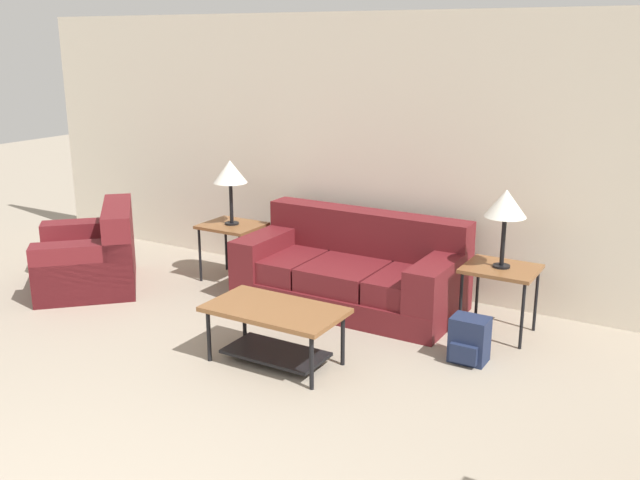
{
  "coord_description": "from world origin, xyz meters",
  "views": [
    {
      "loc": [
        2.62,
        -1.44,
        2.37
      ],
      "look_at": [
        -0.16,
        3.3,
        0.8
      ],
      "focal_mm": 40.0,
      "sensor_mm": 36.0,
      "label": 1
    }
  ],
  "objects_px": {
    "side_table_left": "(232,230)",
    "armchair": "(92,258)",
    "table_lamp_left": "(230,173)",
    "backpack": "(469,340)",
    "side_table_right": "(501,274)",
    "table_lamp_right": "(506,205)",
    "couch": "(352,274)",
    "coffee_table": "(275,322)"
  },
  "relations": [
    {
      "from": "side_table_left",
      "to": "armchair",
      "type": "bearing_deg",
      "value": -140.94
    },
    {
      "from": "table_lamp_left",
      "to": "backpack",
      "type": "relative_size",
      "value": 1.82
    },
    {
      "from": "side_table_left",
      "to": "side_table_right",
      "type": "xyz_separation_m",
      "value": [
        2.72,
        0.0,
        0.0
      ]
    },
    {
      "from": "side_table_left",
      "to": "backpack",
      "type": "bearing_deg",
      "value": -13.26
    },
    {
      "from": "side_table_right",
      "to": "table_lamp_right",
      "type": "xyz_separation_m",
      "value": [
        -0.0,
        -0.0,
        0.57
      ]
    },
    {
      "from": "armchair",
      "to": "table_lamp_left",
      "type": "relative_size",
      "value": 2.22
    },
    {
      "from": "armchair",
      "to": "side_table_left",
      "type": "relative_size",
      "value": 2.44
    },
    {
      "from": "couch",
      "to": "coffee_table",
      "type": "height_order",
      "value": "couch"
    },
    {
      "from": "coffee_table",
      "to": "table_lamp_left",
      "type": "height_order",
      "value": "table_lamp_left"
    },
    {
      "from": "side_table_right",
      "to": "table_lamp_left",
      "type": "height_order",
      "value": "table_lamp_left"
    },
    {
      "from": "couch",
      "to": "coffee_table",
      "type": "xyz_separation_m",
      "value": [
        0.09,
        -1.38,
        0.04
      ]
    },
    {
      "from": "side_table_right",
      "to": "backpack",
      "type": "distance_m",
      "value": 0.72
    },
    {
      "from": "armchair",
      "to": "side_table_right",
      "type": "distance_m",
      "value": 3.89
    },
    {
      "from": "couch",
      "to": "table_lamp_right",
      "type": "xyz_separation_m",
      "value": [
        1.36,
        0.01,
        0.8
      ]
    },
    {
      "from": "coffee_table",
      "to": "table_lamp_right",
      "type": "xyz_separation_m",
      "value": [
        1.27,
        1.39,
        0.77
      ]
    },
    {
      "from": "side_table_left",
      "to": "table_lamp_right",
      "type": "relative_size",
      "value": 0.91
    },
    {
      "from": "side_table_left",
      "to": "table_lamp_left",
      "type": "height_order",
      "value": "table_lamp_left"
    },
    {
      "from": "table_lamp_left",
      "to": "couch",
      "type": "bearing_deg",
      "value": -0.45
    },
    {
      "from": "side_table_left",
      "to": "table_lamp_right",
      "type": "height_order",
      "value": "table_lamp_right"
    },
    {
      "from": "table_lamp_right",
      "to": "backpack",
      "type": "xyz_separation_m",
      "value": [
        -0.03,
        -0.63,
        -0.92
      ]
    },
    {
      "from": "table_lamp_right",
      "to": "backpack",
      "type": "bearing_deg",
      "value": -92.43
    },
    {
      "from": "couch",
      "to": "armchair",
      "type": "bearing_deg",
      "value": -160.57
    },
    {
      "from": "armchair",
      "to": "table_lamp_right",
      "type": "xyz_separation_m",
      "value": [
        3.79,
        0.87,
        0.81
      ]
    },
    {
      "from": "coffee_table",
      "to": "backpack",
      "type": "distance_m",
      "value": 1.47
    },
    {
      "from": "armchair",
      "to": "backpack",
      "type": "relative_size",
      "value": 4.04
    },
    {
      "from": "side_table_right",
      "to": "couch",
      "type": "bearing_deg",
      "value": -179.55
    },
    {
      "from": "couch",
      "to": "side_table_right",
      "type": "bearing_deg",
      "value": 0.45
    },
    {
      "from": "table_lamp_right",
      "to": "table_lamp_left",
      "type": "bearing_deg",
      "value": 180.0
    },
    {
      "from": "couch",
      "to": "coffee_table",
      "type": "distance_m",
      "value": 1.39
    },
    {
      "from": "armchair",
      "to": "couch",
      "type": "bearing_deg",
      "value": 19.43
    },
    {
      "from": "table_lamp_left",
      "to": "backpack",
      "type": "xyz_separation_m",
      "value": [
        2.69,
        -0.63,
        -0.92
      ]
    },
    {
      "from": "table_lamp_left",
      "to": "table_lamp_right",
      "type": "relative_size",
      "value": 1.0
    },
    {
      "from": "side_table_right",
      "to": "backpack",
      "type": "relative_size",
      "value": 1.65
    },
    {
      "from": "coffee_table",
      "to": "backpack",
      "type": "bearing_deg",
      "value": 31.37
    },
    {
      "from": "table_lamp_right",
      "to": "armchair",
      "type": "bearing_deg",
      "value": -167.11
    },
    {
      "from": "table_lamp_left",
      "to": "side_table_left",
      "type": "bearing_deg",
      "value": 97.13
    },
    {
      "from": "backpack",
      "to": "coffee_table",
      "type": "bearing_deg",
      "value": -148.63
    },
    {
      "from": "side_table_left",
      "to": "table_lamp_left",
      "type": "distance_m",
      "value": 0.57
    },
    {
      "from": "backpack",
      "to": "side_table_right",
      "type": "bearing_deg",
      "value": 87.57
    },
    {
      "from": "side_table_right",
      "to": "table_lamp_right",
      "type": "bearing_deg",
      "value": -104.04
    },
    {
      "from": "table_lamp_left",
      "to": "coffee_table",
      "type": "bearing_deg",
      "value": -43.94
    },
    {
      "from": "couch",
      "to": "armchair",
      "type": "relative_size",
      "value": 1.41
    }
  ]
}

